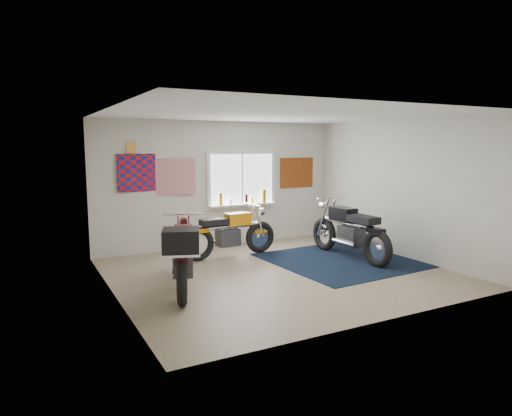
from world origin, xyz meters
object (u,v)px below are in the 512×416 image
navy_rug (340,260)px  maroon_tourer (183,255)px  yellow_triumph (230,234)px  black_chrome_bike (349,233)px

navy_rug → maroon_tourer: (-3.29, -0.43, 0.57)m
navy_rug → maroon_tourer: 3.37m
yellow_triumph → black_chrome_bike: 2.34m
navy_rug → maroon_tourer: maroon_tourer is taller
yellow_triumph → black_chrome_bike: black_chrome_bike is taller
navy_rug → black_chrome_bike: bearing=18.5°
black_chrome_bike → maroon_tourer: bearing=96.9°
yellow_triumph → maroon_tourer: bearing=-134.9°
yellow_triumph → maroon_tourer: 2.31m
yellow_triumph → black_chrome_bike: bearing=-33.4°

